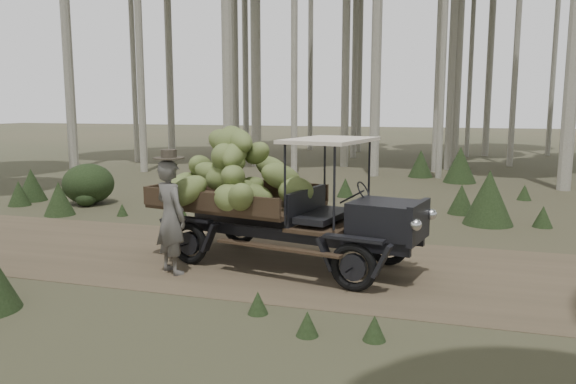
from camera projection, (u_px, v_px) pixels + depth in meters
name	position (u px, v px, depth m)	size (l,w,h in m)	color
ground	(329.00, 267.00, 9.32)	(120.00, 120.00, 0.00)	#473D2B
dirt_track	(329.00, 267.00, 9.32)	(70.00, 4.00, 0.01)	brown
banana_truck	(257.00, 183.00, 9.42)	(4.89, 2.60, 2.40)	black
farmer	(171.00, 215.00, 8.86)	(0.79, 0.72, 1.98)	#53514C
undergrowth	(193.00, 246.00, 8.60)	(20.97, 22.93, 1.25)	#233319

